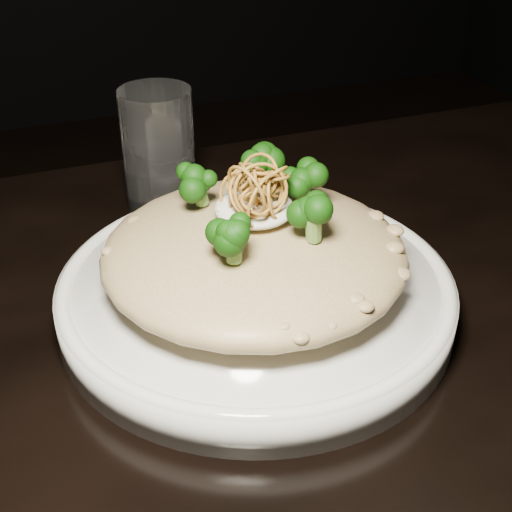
% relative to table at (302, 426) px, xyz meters
% --- Properties ---
extents(table, '(1.10, 0.80, 0.75)m').
position_rel_table_xyz_m(table, '(0.00, 0.00, 0.00)').
color(table, black).
rests_on(table, ground).
extents(plate, '(0.32, 0.32, 0.03)m').
position_rel_table_xyz_m(plate, '(-0.02, 0.06, 0.10)').
color(plate, silver).
rests_on(plate, table).
extents(risotto, '(0.24, 0.24, 0.05)m').
position_rel_table_xyz_m(risotto, '(-0.02, 0.06, 0.14)').
color(risotto, brown).
rests_on(risotto, plate).
extents(broccoli, '(0.14, 0.14, 0.05)m').
position_rel_table_xyz_m(broccoli, '(-0.02, 0.06, 0.19)').
color(broccoli, black).
rests_on(broccoli, risotto).
extents(cheese, '(0.06, 0.06, 0.02)m').
position_rel_table_xyz_m(cheese, '(-0.02, 0.07, 0.18)').
color(cheese, white).
rests_on(cheese, risotto).
extents(shallots, '(0.07, 0.07, 0.04)m').
position_rel_table_xyz_m(shallots, '(-0.02, 0.06, 0.21)').
color(shallots, brown).
rests_on(shallots, cheese).
extents(drinking_glass, '(0.09, 0.09, 0.13)m').
position_rel_table_xyz_m(drinking_glass, '(-0.04, 0.27, 0.15)').
color(drinking_glass, silver).
rests_on(drinking_glass, table).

